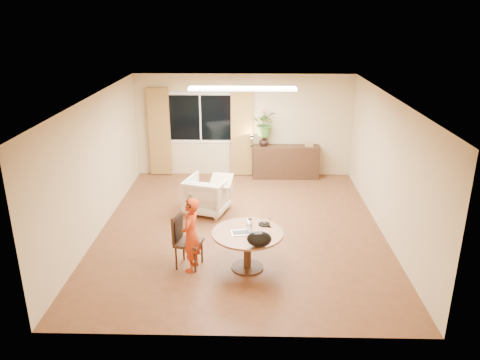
{
  "coord_description": "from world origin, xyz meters",
  "views": [
    {
      "loc": [
        0.17,
        -8.37,
        4.1
      ],
      "look_at": [
        -0.02,
        -0.2,
        1.09
      ],
      "focal_mm": 35.0,
      "sensor_mm": 36.0,
      "label": 1
    }
  ],
  "objects_px": {
    "dining_table": "(248,240)",
    "dining_chair": "(189,241)",
    "armchair": "(208,195)",
    "child": "(191,235)",
    "sideboard": "(286,162)"
  },
  "relations": [
    {
      "from": "dining_table",
      "to": "armchair",
      "type": "bearing_deg",
      "value": 110.71
    },
    {
      "from": "dining_table",
      "to": "dining_chair",
      "type": "distance_m",
      "value": 0.98
    },
    {
      "from": "dining_table",
      "to": "dining_chair",
      "type": "relative_size",
      "value": 1.25
    },
    {
      "from": "child",
      "to": "dining_table",
      "type": "bearing_deg",
      "value": 104.71
    },
    {
      "from": "dining_chair",
      "to": "sideboard",
      "type": "bearing_deg",
      "value": 80.53
    },
    {
      "from": "child",
      "to": "armchair",
      "type": "xyz_separation_m",
      "value": [
        0.06,
        2.33,
        -0.24
      ]
    },
    {
      "from": "child",
      "to": "armchair",
      "type": "distance_m",
      "value": 2.35
    },
    {
      "from": "dining_table",
      "to": "armchair",
      "type": "relative_size",
      "value": 1.36
    },
    {
      "from": "dining_chair",
      "to": "sideboard",
      "type": "distance_m",
      "value": 4.87
    },
    {
      "from": "sideboard",
      "to": "dining_chair",
      "type": "bearing_deg",
      "value": -113.22
    },
    {
      "from": "child",
      "to": "sideboard",
      "type": "height_order",
      "value": "child"
    },
    {
      "from": "armchair",
      "to": "sideboard",
      "type": "bearing_deg",
      "value": -112.07
    },
    {
      "from": "sideboard",
      "to": "child",
      "type": "bearing_deg",
      "value": -112.23
    },
    {
      "from": "dining_chair",
      "to": "armchair",
      "type": "distance_m",
      "value": 2.25
    },
    {
      "from": "dining_table",
      "to": "sideboard",
      "type": "distance_m",
      "value": 4.62
    }
  ]
}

